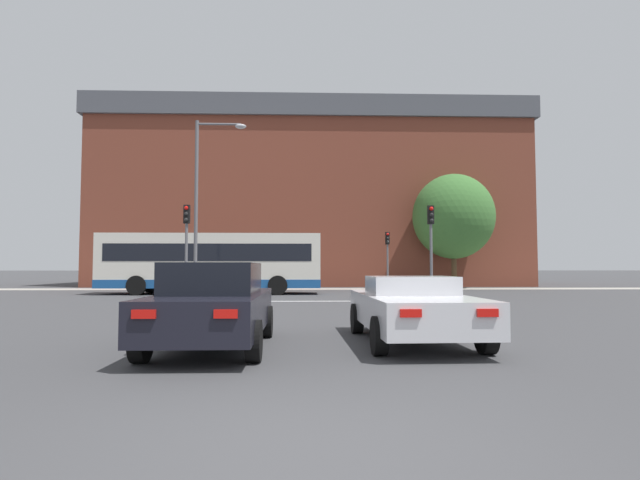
% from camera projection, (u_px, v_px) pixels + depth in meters
% --- Properties ---
extents(ground_plane, '(400.00, 400.00, 0.00)m').
position_uv_depth(ground_plane, '(316.00, 453.00, 3.85)').
color(ground_plane, '#3D3D3F').
extents(stop_line_strip, '(7.71, 0.30, 0.01)m').
position_uv_depth(stop_line_strip, '(306.00, 301.00, 20.90)').
color(stop_line_strip, silver).
rests_on(stop_line_strip, ground_plane).
extents(far_pavement, '(68.57, 2.50, 0.01)m').
position_uv_depth(far_pavement, '(305.00, 289.00, 32.50)').
color(far_pavement, '#A09B91').
rests_on(far_pavement, ground_plane).
extents(brick_civic_building, '(33.38, 13.88, 15.64)m').
position_uv_depth(brick_civic_building, '(311.00, 201.00, 42.44)').
color(brick_civic_building, brown).
rests_on(brick_civic_building, ground_plane).
extents(car_saloon_left, '(1.92, 4.38, 1.51)m').
position_uv_depth(car_saloon_left, '(214.00, 305.00, 8.85)').
color(car_saloon_left, black).
rests_on(car_saloon_left, ground_plane).
extents(car_roadster_right, '(2.09, 4.50, 1.26)m').
position_uv_depth(car_roadster_right, '(412.00, 308.00, 9.56)').
color(car_roadster_right, silver).
rests_on(car_roadster_right, ground_plane).
extents(bus_crossing_lead, '(11.56, 2.69, 3.19)m').
position_uv_depth(bus_crossing_lead, '(212.00, 262.00, 26.66)').
color(bus_crossing_lead, silver).
rests_on(bus_crossing_lead, ground_plane).
extents(traffic_light_near_right, '(0.26, 0.31, 4.08)m').
position_uv_depth(traffic_light_near_right, '(431.00, 236.00, 21.41)').
color(traffic_light_near_right, slate).
rests_on(traffic_light_near_right, ground_plane).
extents(traffic_light_far_right, '(0.26, 0.31, 3.69)m').
position_uv_depth(traffic_light_far_right, '(388.00, 250.00, 32.14)').
color(traffic_light_far_right, slate).
rests_on(traffic_light_far_right, ground_plane).
extents(traffic_light_near_left, '(0.26, 0.31, 4.11)m').
position_uv_depth(traffic_light_near_left, '(186.00, 236.00, 21.39)').
color(traffic_light_near_left, slate).
rests_on(traffic_light_near_left, ground_plane).
extents(street_lamp_junction, '(2.31, 0.36, 8.11)m').
position_uv_depth(street_lamp_junction, '(204.00, 190.00, 22.56)').
color(street_lamp_junction, slate).
rests_on(street_lamp_junction, ground_plane).
extents(pedestrian_waiting, '(0.46, 0.40, 1.75)m').
position_uv_depth(pedestrian_waiting, '(191.00, 273.00, 32.26)').
color(pedestrian_waiting, '#333851').
rests_on(pedestrian_waiting, ground_plane).
extents(tree_by_building, '(5.54, 5.54, 7.82)m').
position_uv_depth(tree_by_building, '(453.00, 216.00, 34.20)').
color(tree_by_building, '#4C3823').
rests_on(tree_by_building, ground_plane).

